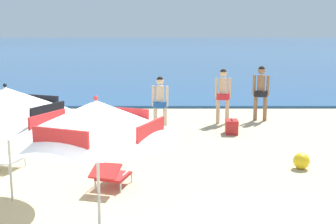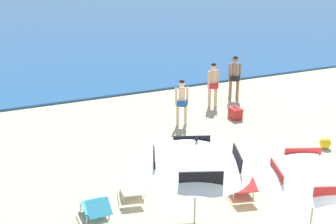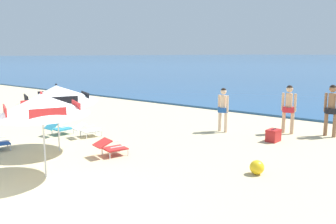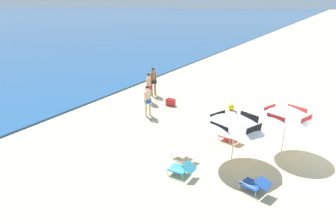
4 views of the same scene
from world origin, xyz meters
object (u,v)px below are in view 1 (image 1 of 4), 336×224
at_px(beach_umbrella_striped_main, 7,103).
at_px(lounge_chair_facing_sea, 111,174).
at_px(lounge_chair_beside_umbrella, 3,159).
at_px(person_wading_in, 161,100).
at_px(person_standing_beside, 261,89).
at_px(person_standing_near_shore, 223,92).
at_px(cooler_box, 232,127).
at_px(beach_ball, 302,161).
at_px(beach_umbrella_striped_second, 97,119).

distance_m(beach_umbrella_striped_main, lounge_chair_facing_sea, 2.21).
bearing_deg(beach_umbrella_striped_main, lounge_chair_beside_umbrella, 115.43).
xyz_separation_m(lounge_chair_beside_umbrella, person_wading_in, (3.18, 3.70, 0.66)).
bearing_deg(person_standing_beside, person_standing_near_shore, -159.25).
xyz_separation_m(lounge_chair_beside_umbrella, person_standing_beside, (6.44, 5.42, 0.77)).
relative_size(lounge_chair_facing_sea, cooler_box, 1.92).
bearing_deg(beach_ball, person_standing_beside, 87.43).
height_order(person_standing_near_shore, cooler_box, person_standing_near_shore).
height_order(lounge_chair_beside_umbrella, cooler_box, lounge_chair_beside_umbrella).
distance_m(beach_umbrella_striped_main, lounge_chair_beside_umbrella, 2.28).
bearing_deg(beach_umbrella_striped_main, person_wading_in, 65.66).
distance_m(person_standing_near_shore, cooler_box, 1.66).
bearing_deg(beach_umbrella_striped_second, lounge_chair_facing_sea, 93.43).
xyz_separation_m(person_standing_beside, cooler_box, (-1.22, -1.94, -0.84)).
xyz_separation_m(beach_umbrella_striped_main, beach_umbrella_striped_second, (1.72, -1.51, 0.03)).
bearing_deg(beach_ball, lounge_chair_facing_sea, -162.75).
bearing_deg(beach_ball, cooler_box, 106.61).
bearing_deg(person_wading_in, beach_umbrella_striped_second, -95.75).
xyz_separation_m(person_standing_beside, beach_ball, (-0.24, -5.25, -0.87)).
xyz_separation_m(lounge_chair_beside_umbrella, cooler_box, (5.22, 3.48, -0.07)).
bearing_deg(person_standing_near_shore, lounge_chair_facing_sea, -115.02).
relative_size(lounge_chair_beside_umbrella, person_standing_near_shore, 0.57).
height_order(beach_umbrella_striped_second, person_wading_in, beach_umbrella_striped_second).
relative_size(beach_umbrella_striped_second, person_standing_beside, 1.38).
relative_size(beach_umbrella_striped_second, lounge_chair_beside_umbrella, 2.52).
relative_size(person_standing_beside, person_wading_in, 1.11).
distance_m(lounge_chair_facing_sea, cooler_box, 5.33).
height_order(lounge_chair_beside_umbrella, lounge_chair_facing_sea, lounge_chair_beside_umbrella).
bearing_deg(beach_umbrella_striped_main, beach_umbrella_striped_second, -41.23).
bearing_deg(beach_umbrella_striped_main, person_standing_near_shore, 56.27).
xyz_separation_m(beach_umbrella_striped_main, person_standing_near_shore, (4.37, 6.54, -0.67)).
relative_size(person_standing_beside, beach_ball, 5.22).
xyz_separation_m(beach_umbrella_striped_second, beach_ball, (3.72, 3.30, -1.54)).
bearing_deg(person_wading_in, beach_umbrella_striped_main, -114.34).
height_order(person_standing_near_shore, person_standing_beside, person_standing_beside).
relative_size(lounge_chair_beside_umbrella, lounge_chair_facing_sea, 1.01).
distance_m(beach_umbrella_striped_main, person_standing_near_shore, 7.90).
distance_m(lounge_chair_beside_umbrella, lounge_chair_facing_sea, 2.58).
xyz_separation_m(beach_umbrella_striped_main, lounge_chair_beside_umbrella, (-0.77, 1.62, -1.41)).
relative_size(cooler_box, beach_ball, 1.48).
bearing_deg(person_wading_in, lounge_chair_beside_umbrella, -130.65).
distance_m(person_wading_in, beach_ball, 4.72).
bearing_deg(lounge_chair_beside_umbrella, person_standing_near_shore, 43.77).
xyz_separation_m(person_standing_near_shore, person_wading_in, (-1.96, -1.22, -0.07)).
distance_m(lounge_chair_beside_umbrella, person_standing_near_shore, 7.16).
distance_m(person_standing_near_shore, person_wading_in, 2.31).
relative_size(lounge_chair_facing_sea, person_standing_beside, 0.55).
distance_m(beach_umbrella_striped_main, person_wading_in, 5.89).
xyz_separation_m(person_wading_in, beach_ball, (3.03, -3.53, -0.76)).
relative_size(beach_umbrella_striped_main, beach_ball, 8.89).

